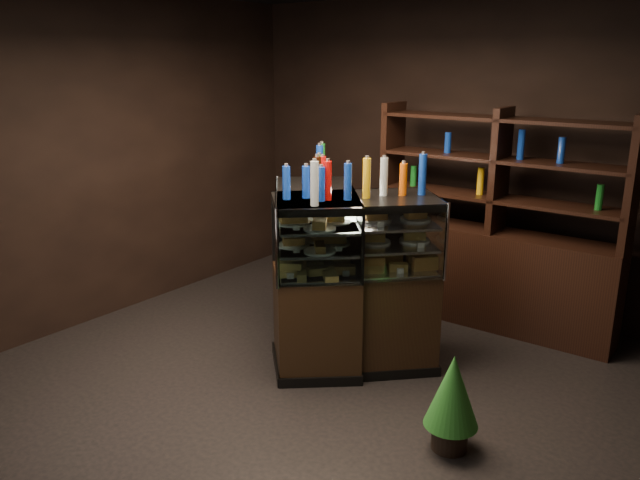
# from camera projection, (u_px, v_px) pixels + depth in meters

# --- Properties ---
(ground) EXTENTS (5.00, 5.00, 0.00)m
(ground) POSITION_uv_depth(u_px,v_px,m) (309.00, 394.00, 4.64)
(ground) COLOR black
(ground) RESTS_ON ground
(room_shell) EXTENTS (5.02, 5.02, 3.01)m
(room_shell) POSITION_uv_depth(u_px,v_px,m) (307.00, 131.00, 4.10)
(room_shell) COLOR black
(room_shell) RESTS_ON ground
(display_case) EXTENTS (1.73, 1.39, 1.40)m
(display_case) POSITION_uv_depth(u_px,v_px,m) (335.00, 304.00, 5.09)
(display_case) COLOR black
(display_case) RESTS_ON ground
(food_display) EXTENTS (1.33, 0.99, 0.43)m
(food_display) POSITION_uv_depth(u_px,v_px,m) (335.00, 235.00, 4.92)
(food_display) COLOR gold
(food_display) RESTS_ON display_case
(bottles_top) EXTENTS (1.16, 0.85, 0.30)m
(bottles_top) POSITION_uv_depth(u_px,v_px,m) (336.00, 176.00, 4.80)
(bottles_top) COLOR black
(bottles_top) RESTS_ON display_case
(potted_conifer) EXTENTS (0.34, 0.34, 0.74)m
(potted_conifer) POSITION_uv_depth(u_px,v_px,m) (453.00, 389.00, 3.88)
(potted_conifer) COLOR black
(potted_conifer) RESTS_ON ground
(back_shelving) EXTENTS (2.23, 0.47, 2.00)m
(back_shelving) POSITION_uv_depth(u_px,v_px,m) (492.00, 261.00, 5.72)
(back_shelving) COLOR black
(back_shelving) RESTS_ON ground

